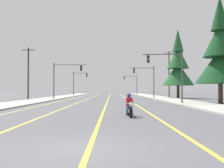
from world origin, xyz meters
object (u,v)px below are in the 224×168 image
traffic_signal_mid_right (148,77)px  utility_pole_right_far (170,73)px  traffic_signal_near_left (64,75)px  conifer_tree_right_verge_far (178,66)px  traffic_signal_far_right (133,82)px  traffic_signal_near_right (171,69)px  traffic_signal_mid_left (78,80)px  motorcycle_with_rider (130,107)px  conifer_tree_right_verge_near (221,54)px  utility_pole_left_near (29,72)px

traffic_signal_mid_right → utility_pole_right_far: size_ratio=0.63×
traffic_signal_near_left → conifer_tree_right_verge_far: conifer_tree_right_verge_far is taller
traffic_signal_far_right → utility_pole_right_far: size_ratio=0.63×
traffic_signal_near_right → traffic_signal_far_right: bearing=90.4°
traffic_signal_mid_right → traffic_signal_mid_left: 21.93m
traffic_signal_near_left → traffic_signal_far_right: same height
conifer_tree_right_verge_far → utility_pole_right_far: bearing=98.8°
traffic_signal_mid_left → utility_pole_right_far: bearing=-26.2°
traffic_signal_near_left → traffic_signal_mid_right: 16.18m
motorcycle_with_rider → conifer_tree_right_verge_near: conifer_tree_right_verge_near is taller
traffic_signal_near_left → traffic_signal_far_right: size_ratio=1.00×
traffic_signal_mid_right → conifer_tree_right_verge_far: 6.54m
traffic_signal_near_left → traffic_signal_mid_left: bearing=91.2°
traffic_signal_far_right → conifer_tree_right_verge_far: size_ratio=0.46×
traffic_signal_mid_left → conifer_tree_right_verge_far: 26.22m
motorcycle_with_rider → traffic_signal_far_right: traffic_signal_far_right is taller
traffic_signal_near_right → traffic_signal_mid_left: bearing=113.9°
conifer_tree_right_verge_far → motorcycle_with_rider: bearing=-109.3°
traffic_signal_near_left → traffic_signal_mid_left: size_ratio=1.00×
traffic_signal_far_right → utility_pole_right_far: utility_pole_right_far is taller
traffic_signal_mid_right → traffic_signal_near_left: bearing=-157.3°
conifer_tree_right_verge_near → conifer_tree_right_verge_far: (-0.40, 18.69, 0.10)m
traffic_signal_near_left → utility_pole_right_far: size_ratio=0.63×
motorcycle_with_rider → utility_pole_left_near: size_ratio=0.25×
traffic_signal_near_right → utility_pole_right_far: size_ratio=0.63×
traffic_signal_near_right → traffic_signal_near_left: bearing=139.2°
utility_pole_right_far → conifer_tree_right_verge_near: conifer_tree_right_verge_near is taller
traffic_signal_mid_left → utility_pole_right_far: 23.18m
traffic_signal_near_right → conifer_tree_right_verge_near: bearing=11.6°
motorcycle_with_rider → utility_pole_left_near: 30.77m
traffic_signal_near_right → traffic_signal_far_right: 51.78m
traffic_signal_mid_right → utility_pole_left_near: size_ratio=0.71×
traffic_signal_mid_right → utility_pole_right_far: bearing=45.1°
utility_pole_right_far → conifer_tree_right_verge_near: (1.12, -23.34, 0.96)m
traffic_signal_near_left → traffic_signal_mid_left: 21.91m
traffic_signal_near_left → conifer_tree_right_verge_far: bearing=18.5°
utility_pole_left_near → conifer_tree_right_verge_near: conifer_tree_right_verge_near is taller
motorcycle_with_rider → conifer_tree_right_verge_far: (11.77, 33.68, 5.61)m
motorcycle_with_rider → traffic_signal_mid_left: 49.63m
utility_pole_right_far → conifer_tree_right_verge_far: 4.83m
traffic_signal_near_left → utility_pole_right_far: 23.48m
utility_pole_left_near → utility_pole_right_far: (26.18, 11.83, 0.57)m
motorcycle_with_rider → conifer_tree_right_verge_far: size_ratio=0.16×
traffic_signal_near_left → conifer_tree_right_verge_near: bearing=-28.5°
traffic_signal_near_left → utility_pole_right_far: (20.34, 11.69, 1.00)m
traffic_signal_near_right → traffic_signal_mid_right: same height
motorcycle_with_rider → traffic_signal_near_right: traffic_signal_near_right is taller
utility_pole_right_far → traffic_signal_far_right: bearing=101.7°
traffic_signal_near_left → utility_pole_right_far: utility_pole_right_far is taller
traffic_signal_near_right → utility_pole_left_near: bearing=148.4°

